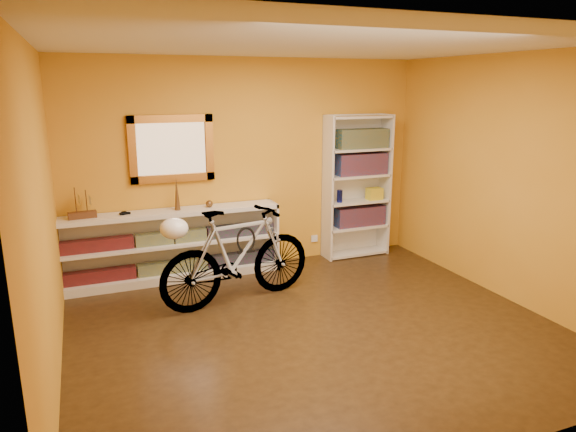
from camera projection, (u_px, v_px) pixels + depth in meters
name	position (u px, v px, depth m)	size (l,w,h in m)	color
floor	(315.00, 329.00, 4.99)	(4.50, 4.00, 0.01)	black
ceiling	(319.00, 44.00, 4.35)	(4.50, 4.00, 0.01)	silver
back_wall	(249.00, 165.00, 6.47)	(4.50, 0.01, 2.60)	orange
left_wall	(42.00, 219.00, 3.85)	(0.01, 4.00, 2.60)	orange
right_wall	(510.00, 180.00, 5.48)	(0.01, 4.00, 2.60)	orange
gilt_mirror	(172.00, 149.00, 6.03)	(0.98, 0.06, 0.78)	brown
wall_socket	(314.00, 238.00, 7.03)	(0.09, 0.01, 0.09)	silver
console_unit	(171.00, 246.00, 6.14)	(2.60, 0.35, 0.85)	silver
cd_row_lower	(173.00, 266.00, 6.18)	(2.50, 0.13, 0.14)	black
cd_row_upper	(171.00, 237.00, 6.09)	(2.50, 0.13, 0.14)	navy
model_ship	(81.00, 203.00, 5.65)	(0.29, 0.11, 0.35)	#452613
toy_car	(125.00, 214.00, 5.86)	(0.00, 0.00, 0.00)	black
bronze_ornament	(177.00, 193.00, 6.02)	(0.07, 0.07, 0.40)	brown
decorative_orb	(209.00, 204.00, 6.19)	(0.09, 0.09, 0.09)	brown
bookcase	(357.00, 187.00, 6.93)	(0.90, 0.30, 1.90)	silver
book_row_a	(359.00, 216.00, 7.05)	(0.70, 0.22, 0.26)	maroon
book_row_b	(361.00, 164.00, 6.87)	(0.70, 0.22, 0.28)	maroon
book_row_c	(362.00, 139.00, 6.79)	(0.70, 0.22, 0.25)	#1B4F5F
travel_mug	(340.00, 196.00, 6.84)	(0.07, 0.07, 0.17)	navy
red_tin	(344.00, 142.00, 6.74)	(0.13, 0.13, 0.17)	maroon
yellow_bag	(374.00, 194.00, 7.01)	(0.20, 0.14, 0.16)	yellow
bicycle	(238.00, 255.00, 5.48)	(1.77, 0.46, 1.04)	silver
helmet	(174.00, 228.00, 5.03)	(0.27, 0.26, 0.21)	white
u_lock	(246.00, 240.00, 5.50)	(0.21, 0.21, 0.02)	black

